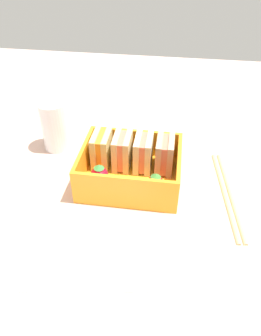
% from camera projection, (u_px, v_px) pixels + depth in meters
% --- Properties ---
extents(ground_plane, '(1.20, 1.20, 0.02)m').
position_uv_depth(ground_plane, '(130.00, 185.00, 0.56)').
color(ground_plane, '#DBAD98').
extents(bento_tray, '(0.16, 0.13, 0.01)m').
position_uv_depth(bento_tray, '(130.00, 178.00, 0.55)').
color(bento_tray, orange).
rests_on(bento_tray, ground_plane).
extents(bento_rim, '(0.16, 0.13, 0.05)m').
position_uv_depth(bento_rim, '(130.00, 164.00, 0.53)').
color(bento_rim, orange).
rests_on(bento_rim, bento_tray).
extents(sandwich_left, '(0.03, 0.05, 0.06)m').
position_uv_depth(sandwich_left, '(102.00, 149.00, 0.56)').
color(sandwich_left, '#DCC27A').
rests_on(sandwich_left, bento_tray).
extents(sandwich_center_left, '(0.03, 0.05, 0.06)m').
position_uv_depth(sandwich_center_left, '(122.00, 151.00, 0.55)').
color(sandwich_center_left, '#DBBA84').
rests_on(sandwich_center_left, bento_tray).
extents(sandwich_center, '(0.03, 0.05, 0.06)m').
position_uv_depth(sandwich_center, '(143.00, 153.00, 0.55)').
color(sandwich_center, beige).
rests_on(sandwich_center, bento_tray).
extents(sandwich_center_right, '(0.03, 0.05, 0.06)m').
position_uv_depth(sandwich_center_right, '(165.00, 155.00, 0.55)').
color(sandwich_center_right, tan).
rests_on(sandwich_center_right, bento_tray).
extents(strawberry_left, '(0.03, 0.03, 0.03)m').
position_uv_depth(strawberry_left, '(99.00, 175.00, 0.53)').
color(strawberry_left, red).
rests_on(strawberry_left, bento_tray).
extents(carrot_stick_far_left, '(0.05, 0.03, 0.01)m').
position_uv_depth(carrot_stick_far_left, '(126.00, 182.00, 0.53)').
color(carrot_stick_far_left, orange).
rests_on(carrot_stick_far_left, bento_tray).
extents(strawberry_far_left, '(0.03, 0.03, 0.03)m').
position_uv_depth(strawberry_far_left, '(155.00, 183.00, 0.51)').
color(strawberry_far_left, red).
rests_on(strawberry_far_left, bento_tray).
extents(chopstick_pair, '(0.04, 0.21, 0.01)m').
position_uv_depth(chopstick_pair, '(227.00, 192.00, 0.53)').
color(chopstick_pair, tan).
rests_on(chopstick_pair, ground_plane).
extents(drinking_glass, '(0.05, 0.05, 0.09)m').
position_uv_depth(drinking_glass, '(55.00, 126.00, 0.61)').
color(drinking_glass, white).
rests_on(drinking_glass, ground_plane).
extents(folded_napkin, '(0.17, 0.14, 0.00)m').
position_uv_depth(folded_napkin, '(89.00, 253.00, 0.44)').
color(folded_napkin, silver).
rests_on(folded_napkin, ground_plane).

